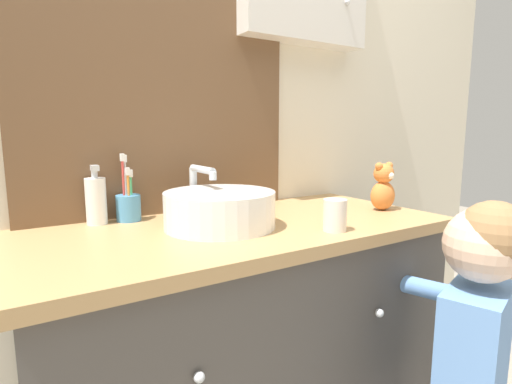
# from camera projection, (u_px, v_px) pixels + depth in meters

# --- Properties ---
(wall_back) EXTENTS (3.20, 0.18, 2.50)m
(wall_back) POSITION_uv_depth(u_px,v_px,m) (201.00, 76.00, 1.36)
(wall_back) COLOR beige
(wall_back) RESTS_ON ground_plane
(vanity_counter) EXTENTS (1.21, 0.58, 0.83)m
(vanity_counter) POSITION_uv_depth(u_px,v_px,m) (244.00, 354.00, 1.22)
(vanity_counter) COLOR #4C4742
(vanity_counter) RESTS_ON ground_plane
(sink_basin) EXTENTS (0.31, 0.37, 0.16)m
(sink_basin) POSITION_uv_depth(u_px,v_px,m) (219.00, 208.00, 1.12)
(sink_basin) COLOR white
(sink_basin) RESTS_ON vanity_counter
(toothbrush_holder) EXTENTS (0.07, 0.07, 0.20)m
(toothbrush_holder) POSITION_uv_depth(u_px,v_px,m) (128.00, 205.00, 1.20)
(toothbrush_holder) COLOR #4C93C6
(toothbrush_holder) RESTS_ON vanity_counter
(soap_dispenser) EXTENTS (0.06, 0.06, 0.17)m
(soap_dispenser) POSITION_uv_depth(u_px,v_px,m) (96.00, 200.00, 1.15)
(soap_dispenser) COLOR white
(soap_dispenser) RESTS_ON vanity_counter
(child_figure) EXTENTS (0.26, 0.48, 0.93)m
(child_figure) POSITION_uv_depth(u_px,v_px,m) (473.00, 349.00, 1.00)
(child_figure) COLOR slate
(child_figure) RESTS_ON ground_plane
(teddy_bear) EXTENTS (0.09, 0.08, 0.16)m
(teddy_bear) POSITION_uv_depth(u_px,v_px,m) (383.00, 188.00, 1.35)
(teddy_bear) COLOR orange
(teddy_bear) RESTS_ON vanity_counter
(drinking_cup) EXTENTS (0.06, 0.06, 0.09)m
(drinking_cup) POSITION_uv_depth(u_px,v_px,m) (335.00, 215.00, 1.08)
(drinking_cup) COLOR silver
(drinking_cup) RESTS_ON vanity_counter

